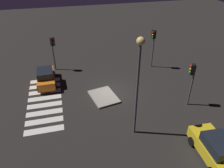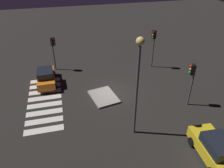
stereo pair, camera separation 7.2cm
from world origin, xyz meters
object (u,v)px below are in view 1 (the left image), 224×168
traffic_light_north (192,75)px  traffic_light_south (53,46)px  traffic_island (104,97)px  traffic_light_west (153,40)px  car_orange (46,77)px  car_yellow (216,149)px  street_lamp (138,73)px

traffic_light_north → traffic_light_south: traffic_light_north is taller
traffic_island → traffic_light_west: 9.28m
traffic_island → traffic_light_west: traffic_light_west is taller
car_orange → traffic_light_west: size_ratio=0.89×
car_orange → traffic_light_west: bearing=-86.6°
car_yellow → traffic_light_west: (-14.00, 1.09, 2.63)m
traffic_island → traffic_light_west: (-4.96, 7.03, 3.47)m
traffic_light_south → traffic_light_west: 11.61m
traffic_light_south → traffic_light_north: bearing=9.4°
traffic_light_north → street_lamp: (2.35, -5.98, 2.24)m
traffic_light_north → traffic_island: bearing=8.1°
car_yellow → traffic_light_north: bearing=-9.7°
car_yellow → traffic_light_north: traffic_light_north is taller
car_yellow → traffic_light_west: bearing=-1.1°
car_orange → traffic_light_south: size_ratio=1.03×
car_orange → street_lamp: 12.34m
traffic_light_south → street_lamp: size_ratio=0.51×
car_orange → street_lamp: (9.21, 6.85, 4.54)m
traffic_island → car_orange: size_ratio=0.83×
traffic_light_south → street_lamp: (12.35, 5.76, 2.34)m
traffic_light_north → traffic_light_south: size_ratio=1.03×
car_yellow → traffic_light_north: 6.69m
car_orange → traffic_island: bearing=-127.1°
traffic_light_south → traffic_light_west: (2.13, 11.41, 0.46)m
traffic_light_north → traffic_light_west: 7.88m
traffic_light_west → street_lamp: street_lamp is taller
car_yellow → traffic_light_north: (-6.13, 1.42, 2.26)m
traffic_light_west → car_yellow: bearing=50.3°
street_lamp → car_yellow: bearing=50.4°
traffic_island → traffic_light_north: size_ratio=0.82×
car_yellow → street_lamp: 7.44m
traffic_light_west → street_lamp: size_ratio=0.59×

